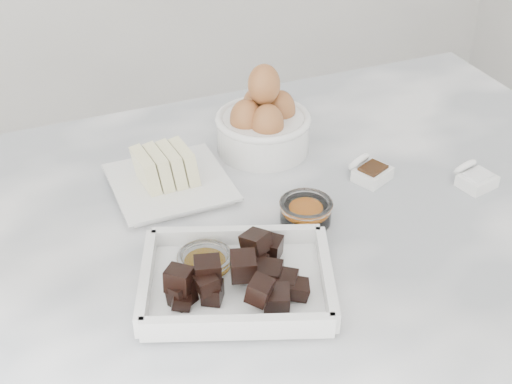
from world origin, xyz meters
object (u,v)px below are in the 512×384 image
sugar_ramekin (261,133)px  salt_spoon (474,177)px  butter_plate (168,176)px  chocolate_dish (237,276)px  honey_bowl (205,264)px  vanilla_spoon (369,171)px  egg_bowl (263,123)px  zest_bowl (306,210)px

sugar_ramekin → salt_spoon: bearing=-41.5°
butter_plate → chocolate_dish: bearing=-86.9°
honey_bowl → sugar_ramekin: bearing=54.7°
butter_plate → honey_bowl: size_ratio=2.38×
vanilla_spoon → salt_spoon: bearing=-28.8°
sugar_ramekin → honey_bowl: 0.31m
chocolate_dish → honey_bowl: 0.05m
honey_bowl → salt_spoon: 0.43m
egg_bowl → honey_bowl: egg_bowl is taller
sugar_ramekin → zest_bowl: bearing=-95.7°
vanilla_spoon → sugar_ramekin: bearing=127.9°
chocolate_dish → honey_bowl: chocolate_dish is taller
egg_bowl → zest_bowl: bearing=-95.9°
honey_bowl → zest_bowl: size_ratio=0.94×
honey_bowl → vanilla_spoon: (0.29, 0.11, -0.00)m
honey_bowl → zest_bowl: (0.16, 0.05, 0.00)m
salt_spoon → zest_bowl: bearing=177.3°
zest_bowl → salt_spoon: salt_spoon is taller
egg_bowl → vanilla_spoon: bearing=-50.8°
sugar_ramekin → vanilla_spoon: (0.11, -0.14, -0.01)m
sugar_ramekin → egg_bowl: size_ratio=0.52×
honey_bowl → zest_bowl: bearing=17.8°
zest_bowl → honey_bowl: bearing=-162.2°
vanilla_spoon → egg_bowl: bearing=129.2°
zest_bowl → vanilla_spoon: 0.15m
butter_plate → salt_spoon: bearing=-20.7°
chocolate_dish → zest_bowl: size_ratio=3.70×
butter_plate → salt_spoon: (0.42, -0.16, -0.01)m
egg_bowl → chocolate_dish: bearing=-118.1°
egg_bowl → salt_spoon: 0.32m
zest_bowl → vanilla_spoon: (0.13, 0.06, -0.00)m
egg_bowl → butter_plate: bearing=-162.7°
chocolate_dish → butter_plate: 0.24m
zest_bowl → salt_spoon: 0.27m
chocolate_dish → salt_spoon: bearing=11.8°
butter_plate → zest_bowl: bearing=-43.8°
egg_bowl → zest_bowl: 0.20m
chocolate_dish → egg_bowl: 0.34m
egg_bowl → zest_bowl: size_ratio=2.04×
honey_bowl → salt_spoon: (0.43, 0.04, -0.00)m
vanilla_spoon → salt_spoon: 0.15m
sugar_ramekin → vanilla_spoon: 0.18m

